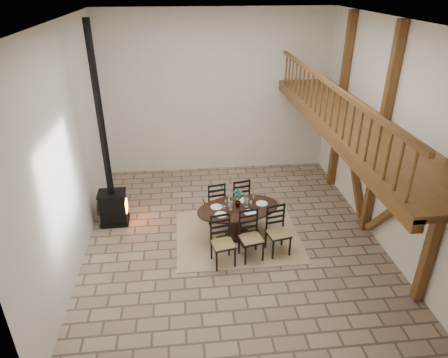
{
  "coord_description": "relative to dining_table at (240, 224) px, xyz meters",
  "views": [
    {
      "loc": [
        -1.09,
        -8.07,
        5.77
      ],
      "look_at": [
        -0.17,
        0.4,
        1.41
      ],
      "focal_mm": 32.0,
      "sensor_mm": 36.0,
      "label": 1
    }
  ],
  "objects": [
    {
      "name": "log_basket",
      "position": [
        -3.35,
        1.73,
        -0.25
      ],
      "size": [
        0.54,
        0.54,
        0.45
      ],
      "rotation": [
        0.0,
        0.0,
        -0.34
      ],
      "color": "brown",
      "rests_on": "ground"
    },
    {
      "name": "dining_table",
      "position": [
        0.0,
        0.0,
        0.0
      ],
      "size": [
        2.21,
        2.48,
        1.29
      ],
      "rotation": [
        0.0,
        0.0,
        0.2
      ],
      "color": "black",
      "rests_on": "ground"
    },
    {
      "name": "room_shell",
      "position": [
        1.03,
        0.12,
        2.57
      ],
      "size": [
        7.02,
        8.02,
        5.01
      ],
      "color": "white",
      "rests_on": "ground"
    },
    {
      "name": "ground",
      "position": [
        -0.16,
        0.12,
        -0.44
      ],
      "size": [
        8.0,
        8.0,
        0.0
      ],
      "primitive_type": "plane",
      "color": "gray",
      "rests_on": "ground"
    },
    {
      "name": "log_stack",
      "position": [
        -3.18,
        1.13,
        -0.23
      ],
      "size": [
        0.34,
        0.25,
        0.43
      ],
      "rotation": [
        0.0,
        0.0,
        0.12
      ],
      "color": "#A4805C",
      "rests_on": "ground"
    },
    {
      "name": "wood_stove",
      "position": [
        -3.12,
        1.08,
        0.67
      ],
      "size": [
        0.71,
        0.56,
        5.0
      ],
      "rotation": [
        0.0,
        0.0,
        0.03
      ],
      "color": "black",
      "rests_on": "ground"
    },
    {
      "name": "rug",
      "position": [
        -0.02,
        0.12,
        -0.43
      ],
      "size": [
        3.0,
        2.5,
        0.02
      ],
      "primitive_type": "cube",
      "color": "tan",
      "rests_on": "ground"
    }
  ]
}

